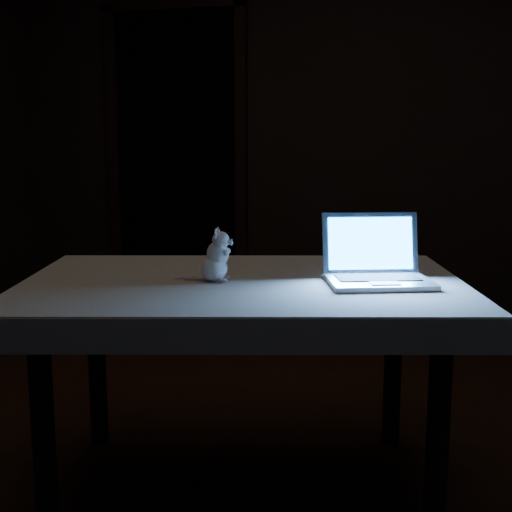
% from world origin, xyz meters
% --- Properties ---
extents(floor, '(5.00, 5.00, 0.00)m').
position_xyz_m(floor, '(0.00, 0.00, 0.00)').
color(floor, black).
rests_on(floor, ground).
extents(back_wall, '(4.50, 0.04, 2.60)m').
position_xyz_m(back_wall, '(0.00, 2.50, 1.30)').
color(back_wall, black).
rests_on(back_wall, ground).
extents(doorway, '(1.06, 0.36, 2.13)m').
position_xyz_m(doorway, '(-1.10, 2.50, 1.06)').
color(doorway, black).
rests_on(doorway, back_wall).
extents(table, '(1.45, 1.11, 0.69)m').
position_xyz_m(table, '(0.10, -0.22, 0.35)').
color(table, black).
rests_on(table, floor).
extents(tablecloth, '(1.66, 1.46, 0.09)m').
position_xyz_m(tablecloth, '(0.17, -0.24, 0.65)').
color(tablecloth, beige).
rests_on(tablecloth, table).
extents(laptop, '(0.38, 0.36, 0.21)m').
position_xyz_m(laptop, '(0.53, -0.19, 0.81)').
color(laptop, '#A2A3A7').
rests_on(laptop, tablecloth).
extents(plush_mouse, '(0.17, 0.17, 0.17)m').
position_xyz_m(plush_mouse, '(0.02, -0.26, 0.79)').
color(plush_mouse, white).
rests_on(plush_mouse, tablecloth).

